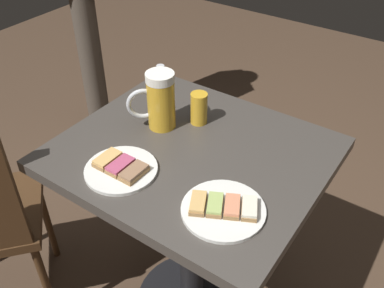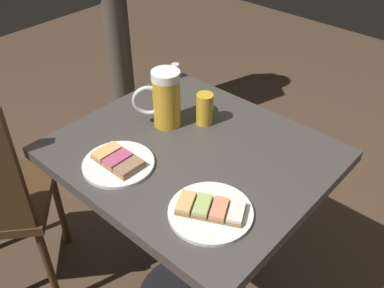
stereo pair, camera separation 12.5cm
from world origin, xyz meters
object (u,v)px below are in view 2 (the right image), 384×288
(beer_mug, at_px, (165,99))
(salt_shaker, at_px, (175,71))
(plate_near, at_px, (211,211))
(beer_glass_small, at_px, (205,109))
(plate_far, at_px, (118,162))

(beer_mug, height_order, salt_shaker, beer_mug)
(beer_mug, distance_m, salt_shaker, 0.31)
(plate_near, height_order, beer_glass_small, beer_glass_small)
(beer_glass_small, relative_size, salt_shaker, 1.92)
(plate_near, xyz_separation_m, beer_mug, (0.20, 0.36, 0.08))
(plate_near, xyz_separation_m, beer_glass_small, (0.29, 0.27, 0.04))
(plate_far, height_order, beer_glass_small, beer_glass_small)
(plate_near, bearing_deg, beer_mug, 60.16)
(plate_near, xyz_separation_m, salt_shaker, (0.45, 0.54, 0.02))
(beer_glass_small, xyz_separation_m, salt_shaker, (0.16, 0.28, -0.02))
(plate_far, height_order, beer_mug, beer_mug)
(plate_near, bearing_deg, plate_far, 95.58)
(plate_far, height_order, salt_shaker, salt_shaker)
(beer_mug, distance_m, beer_glass_small, 0.13)
(plate_near, distance_m, salt_shaker, 0.70)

